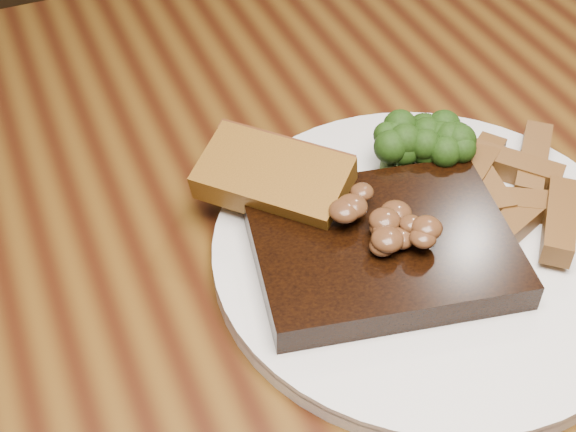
% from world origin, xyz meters
% --- Properties ---
extents(dining_table, '(1.60, 0.90, 0.75)m').
position_xyz_m(dining_table, '(0.00, 0.00, 0.66)').
color(dining_table, '#4E300F').
rests_on(dining_table, ground).
extents(chair_far, '(0.50, 0.50, 0.94)m').
position_xyz_m(chair_far, '(-0.02, 0.63, 0.52)').
color(chair_far, black).
rests_on(chair_far, ground).
extents(plate, '(0.34, 0.34, 0.01)m').
position_xyz_m(plate, '(0.08, -0.04, 0.76)').
color(plate, silver).
rests_on(plate, dining_table).
extents(steak, '(0.20, 0.17, 0.03)m').
position_xyz_m(steak, '(0.05, -0.03, 0.77)').
color(steak, black).
rests_on(steak, plate).
extents(steak_bone, '(0.14, 0.04, 0.02)m').
position_xyz_m(steak_bone, '(0.05, -0.09, 0.77)').
color(steak_bone, beige).
rests_on(steak_bone, plate).
extents(mushroom_pile, '(0.06, 0.06, 0.03)m').
position_xyz_m(mushroom_pile, '(0.05, -0.03, 0.80)').
color(mushroom_pile, '#502C19').
rests_on(mushroom_pile, steak).
extents(garlic_bread, '(0.12, 0.12, 0.02)m').
position_xyz_m(garlic_bread, '(-0.00, 0.04, 0.77)').
color(garlic_bread, brown).
rests_on(garlic_bread, plate).
extents(potato_wedges, '(0.10, 0.10, 0.02)m').
position_xyz_m(potato_wedges, '(0.16, -0.02, 0.77)').
color(potato_wedges, brown).
rests_on(potato_wedges, plate).
extents(broccoli_cluster, '(0.07, 0.07, 0.04)m').
position_xyz_m(broccoli_cluster, '(0.12, 0.04, 0.78)').
color(broccoli_cluster, '#1A3C0D').
rests_on(broccoli_cluster, plate).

